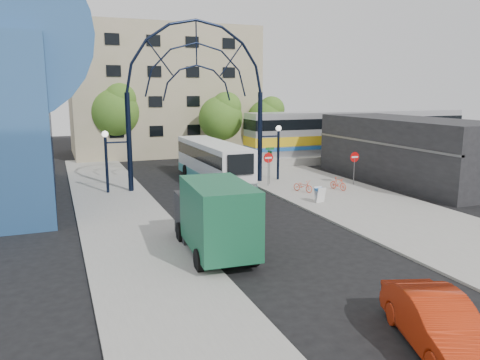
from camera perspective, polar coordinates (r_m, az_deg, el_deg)
name	(u,v)px	position (r m, az deg, el deg)	size (l,w,h in m)	color
ground	(283,242)	(22.61, 5.31, -7.58)	(120.00, 120.00, 0.00)	black
sidewalk_east	(370,207)	(30.00, 15.55, -3.18)	(8.00, 56.00, 0.12)	gray
plaza_west	(126,223)	(26.27, -13.67, -5.07)	(5.00, 50.00, 0.12)	gray
gateway_arch	(197,70)	(34.53, -5.29, 13.19)	(13.64, 0.44, 12.10)	black
stop_sign	(268,161)	(34.72, 3.47, 2.34)	(0.80, 0.07, 2.50)	slate
do_not_enter_sign	(355,160)	(36.13, 13.79, 2.35)	(0.76, 0.07, 2.48)	slate
street_name_sign	(270,158)	(35.41, 3.65, 2.73)	(0.70, 0.70, 2.80)	slate
sandwich_board	(320,193)	(30.10, 9.70, -1.55)	(0.55, 0.61, 0.99)	white
commercial_block_east	(408,150)	(39.16, 19.81, 3.44)	(6.00, 16.00, 5.00)	black
apartment_block	(162,91)	(55.32, -9.51, 10.60)	(20.00, 12.10, 14.00)	tan
train_platform	(358,155)	(51.20, 14.19, 3.00)	(32.00, 5.00, 0.80)	gray
train_car	(359,131)	(50.93, 14.32, 5.78)	(25.10, 3.05, 4.20)	#B7B7BC
tree_north_a	(222,116)	(47.81, -2.20, 7.85)	(4.48, 4.48, 7.00)	#382314
tree_north_b	(116,109)	(49.40, -14.92, 8.36)	(5.12, 5.12, 8.00)	#382314
tree_north_c	(267,117)	(51.95, 3.37, 7.71)	(4.16, 4.16, 6.50)	#382314
city_bus	(213,162)	(36.61, -3.33, 2.26)	(2.81, 11.60, 3.17)	white
green_truck	(213,216)	(20.73, -3.25, -4.46)	(2.90, 6.75, 3.33)	black
black_suv	(230,200)	(28.28, -1.19, -2.42)	(2.11, 4.57, 1.27)	black
red_sedan	(438,323)	(14.68, 22.98, -15.76)	(1.64, 4.70, 1.55)	#B1260A
bike_near_a	(303,186)	(33.10, 7.69, -0.72)	(0.55, 1.59, 0.83)	#F65131
bike_near_b	(338,184)	(34.18, 11.88, -0.44)	(0.42, 1.48, 0.89)	#FA5032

